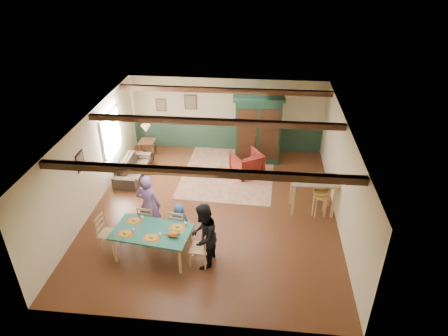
# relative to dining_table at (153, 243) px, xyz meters

# --- Properties ---
(floor) EXTENTS (8.00, 8.00, 0.00)m
(floor) POSITION_rel_dining_table_xyz_m (1.23, 2.09, -0.39)
(floor) COLOR #472314
(floor) RESTS_ON ground
(wall_back) EXTENTS (7.00, 0.02, 2.70)m
(wall_back) POSITION_rel_dining_table_xyz_m (1.23, 6.09, 0.96)
(wall_back) COLOR beige
(wall_back) RESTS_ON floor
(wall_left) EXTENTS (0.02, 8.00, 2.70)m
(wall_left) POSITION_rel_dining_table_xyz_m (-2.27, 2.09, 0.96)
(wall_left) COLOR beige
(wall_left) RESTS_ON floor
(wall_right) EXTENTS (0.02, 8.00, 2.70)m
(wall_right) POSITION_rel_dining_table_xyz_m (4.73, 2.09, 0.96)
(wall_right) COLOR beige
(wall_right) RESTS_ON floor
(ceiling) EXTENTS (7.00, 8.00, 0.02)m
(ceiling) POSITION_rel_dining_table_xyz_m (1.23, 2.09, 2.31)
(ceiling) COLOR silver
(ceiling) RESTS_ON wall_back
(wainscot_back) EXTENTS (6.95, 0.03, 0.90)m
(wainscot_back) POSITION_rel_dining_table_xyz_m (1.23, 6.07, 0.06)
(wainscot_back) COLOR #1B3124
(wainscot_back) RESTS_ON floor
(ceiling_beam_front) EXTENTS (6.95, 0.16, 0.16)m
(ceiling_beam_front) POSITION_rel_dining_table_xyz_m (1.23, -0.21, 2.22)
(ceiling_beam_front) COLOR black
(ceiling_beam_front) RESTS_ON ceiling
(ceiling_beam_mid) EXTENTS (6.95, 0.16, 0.16)m
(ceiling_beam_mid) POSITION_rel_dining_table_xyz_m (1.23, 2.49, 2.22)
(ceiling_beam_mid) COLOR black
(ceiling_beam_mid) RESTS_ON ceiling
(ceiling_beam_back) EXTENTS (6.95, 0.16, 0.16)m
(ceiling_beam_back) POSITION_rel_dining_table_xyz_m (1.23, 5.09, 2.22)
(ceiling_beam_back) COLOR black
(ceiling_beam_back) RESTS_ON ceiling
(window_left) EXTENTS (0.06, 1.60, 1.30)m
(window_left) POSITION_rel_dining_table_xyz_m (-2.24, 3.79, 1.16)
(window_left) COLOR white
(window_left) RESTS_ON wall_left
(picture_left_wall) EXTENTS (0.04, 0.42, 0.52)m
(picture_left_wall) POSITION_rel_dining_table_xyz_m (-2.24, 1.49, 1.36)
(picture_left_wall) COLOR gray
(picture_left_wall) RESTS_ON wall_left
(picture_back_a) EXTENTS (0.45, 0.04, 0.55)m
(picture_back_a) POSITION_rel_dining_table_xyz_m (-0.07, 6.06, 1.41)
(picture_back_a) COLOR gray
(picture_back_a) RESTS_ON wall_back
(picture_back_b) EXTENTS (0.38, 0.04, 0.48)m
(picture_back_b) POSITION_rel_dining_table_xyz_m (-1.17, 6.06, 1.26)
(picture_back_b) COLOR gray
(picture_back_b) RESTS_ON wall_back
(dining_table) EXTENTS (1.98, 1.27, 0.78)m
(dining_table) POSITION_rel_dining_table_xyz_m (0.00, 0.00, 0.00)
(dining_table) COLOR #1F6454
(dining_table) RESTS_ON floor
(dining_chair_far_left) EXTENTS (0.49, 0.51, 0.98)m
(dining_chair_far_left) POSITION_rel_dining_table_xyz_m (-0.31, 0.79, 0.10)
(dining_chair_far_left) COLOR tan
(dining_chair_far_left) RESTS_ON floor
(dining_chair_far_right) EXTENTS (0.49, 0.51, 0.98)m
(dining_chair_far_right) POSITION_rel_dining_table_xyz_m (0.51, 0.68, 0.10)
(dining_chair_far_right) COLOR tan
(dining_chair_far_right) RESTS_ON floor
(dining_chair_end_left) EXTENTS (0.51, 0.49, 0.98)m
(dining_chair_end_left) POSITION_rel_dining_table_xyz_m (-1.18, 0.15, 0.10)
(dining_chair_end_left) COLOR tan
(dining_chair_end_left) RESTS_ON floor
(dining_chair_end_right) EXTENTS (0.51, 0.49, 0.98)m
(dining_chair_end_right) POSITION_rel_dining_table_xyz_m (1.18, -0.15, 0.10)
(dining_chair_end_right) COLOR tan
(dining_chair_end_right) RESTS_ON floor
(person_man) EXTENTS (0.70, 0.51, 1.78)m
(person_man) POSITION_rel_dining_table_xyz_m (-0.30, 0.87, 0.50)
(person_man) COLOR #7C5796
(person_man) RESTS_ON floor
(person_woman) EXTENTS (0.75, 0.91, 1.71)m
(person_woman) POSITION_rel_dining_table_xyz_m (1.28, -0.17, 0.47)
(person_woman) COLOR black
(person_woman) RESTS_ON floor
(person_child) EXTENTS (0.55, 0.39, 1.04)m
(person_child) POSITION_rel_dining_table_xyz_m (0.52, 0.77, 0.13)
(person_child) COLOR #274A9F
(person_child) RESTS_ON floor
(cat) EXTENTS (0.39, 0.19, 0.19)m
(cat) POSITION_rel_dining_table_xyz_m (0.55, -0.18, 0.48)
(cat) COLOR orange
(cat) RESTS_ON dining_table
(place_setting_near_left) EXTENTS (0.45, 0.36, 0.11)m
(place_setting_near_left) POSITION_rel_dining_table_xyz_m (-0.60, -0.18, 0.44)
(place_setting_near_left) COLOR gold
(place_setting_near_left) RESTS_ON dining_table
(place_setting_near_center) EXTENTS (0.45, 0.36, 0.11)m
(place_setting_near_center) POSITION_rel_dining_table_xyz_m (0.07, -0.27, 0.44)
(place_setting_near_center) COLOR gold
(place_setting_near_center) RESTS_ON dining_table
(place_setting_far_left) EXTENTS (0.45, 0.36, 0.11)m
(place_setting_far_left) POSITION_rel_dining_table_xyz_m (-0.53, 0.33, 0.44)
(place_setting_far_left) COLOR gold
(place_setting_far_left) RESTS_ON dining_table
(place_setting_far_right) EXTENTS (0.45, 0.36, 0.11)m
(place_setting_far_right) POSITION_rel_dining_table_xyz_m (0.60, 0.18, 0.44)
(place_setting_far_right) COLOR gold
(place_setting_far_right) RESTS_ON dining_table
(area_rug) EXTENTS (3.14, 3.68, 0.01)m
(area_rug) POSITION_rel_dining_table_xyz_m (1.47, 4.21, -0.38)
(area_rug) COLOR beige
(area_rug) RESTS_ON floor
(armoire) EXTENTS (1.74, 0.80, 2.40)m
(armoire) POSITION_rel_dining_table_xyz_m (2.38, 5.21, 0.81)
(armoire) COLOR black
(armoire) RESTS_ON floor
(armchair) EXTENTS (1.23, 1.24, 0.83)m
(armchair) POSITION_rel_dining_table_xyz_m (2.09, 4.20, 0.03)
(armchair) COLOR #4A0F0E
(armchair) RESTS_ON floor
(sofa) EXTENTS (0.81, 1.96, 0.57)m
(sofa) POSITION_rel_dining_table_xyz_m (-1.67, 3.77, -0.10)
(sofa) COLOR #352B21
(sofa) RESTS_ON floor
(end_table) EXTENTS (0.54, 0.54, 0.65)m
(end_table) POSITION_rel_dining_table_xyz_m (-1.51, 5.09, -0.06)
(end_table) COLOR black
(end_table) RESTS_ON floor
(table_lamp) EXTENTS (0.34, 0.34, 0.60)m
(table_lamp) POSITION_rel_dining_table_xyz_m (-1.51, 5.09, 0.57)
(table_lamp) COLOR beige
(table_lamp) RESTS_ON end_table
(counter_table) EXTENTS (1.32, 0.81, 1.07)m
(counter_table) POSITION_rel_dining_table_xyz_m (4.04, 2.32, 0.15)
(counter_table) COLOR tan
(counter_table) RESTS_ON floor
(bar_stool_left) EXTENTS (0.48, 0.51, 1.19)m
(bar_stool_left) POSITION_rel_dining_table_xyz_m (4.25, 2.24, 0.21)
(bar_stool_left) COLOR tan
(bar_stool_left) RESTS_ON floor
(bar_stool_right) EXTENTS (0.41, 0.45, 1.04)m
(bar_stool_right) POSITION_rel_dining_table_xyz_m (4.26, 2.14, 0.13)
(bar_stool_right) COLOR tan
(bar_stool_right) RESTS_ON floor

